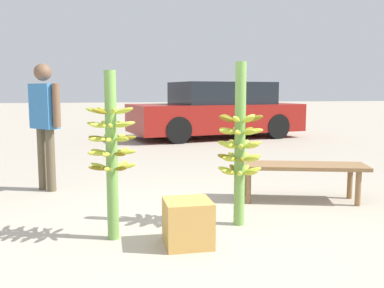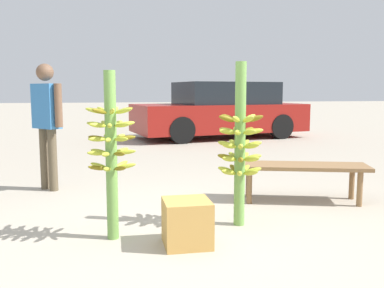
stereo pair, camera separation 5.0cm
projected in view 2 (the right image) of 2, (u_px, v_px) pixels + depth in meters
ground_plane at (187, 242)px, 3.49m from camera, size 80.00×80.00×0.00m
banana_stalk_left at (111, 150)px, 3.48m from camera, size 0.40×0.41×1.39m
banana_stalk_center at (240, 145)px, 3.84m from camera, size 0.42×0.42×1.48m
vendor_person at (47, 115)px, 5.20m from camera, size 0.45×0.47×1.55m
market_bench at (302, 169)px, 4.72m from camera, size 1.48×0.82×0.42m
parked_car at (221, 111)px, 11.06m from camera, size 4.60×2.60×1.43m
produce_crate at (187, 223)px, 3.40m from camera, size 0.37×0.37×0.37m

